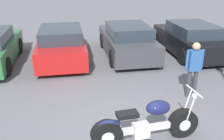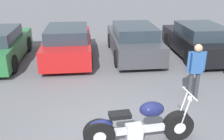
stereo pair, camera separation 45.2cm
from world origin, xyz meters
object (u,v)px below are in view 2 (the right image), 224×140
at_px(parked_car_red, 68,43).
at_px(parked_car_dark_grey, 133,41).
at_px(motorcycle, 139,126).
at_px(parked_car_black, 198,41).
at_px(person_standing, 196,68).

xyz_separation_m(parked_car_red, parked_car_dark_grey, (2.73, 0.06, 0.00)).
distance_m(motorcycle, parked_car_black, 6.65).
distance_m(motorcycle, parked_car_dark_grey, 5.86).
relative_size(parked_car_black, person_standing, 2.59).
bearing_deg(person_standing, parked_car_black, 64.82).
distance_m(motorcycle, parked_car_red, 5.98).
height_order(parked_car_red, parked_car_black, same).
height_order(parked_car_red, person_standing, person_standing).
distance_m(parked_car_red, parked_car_black, 5.46).
relative_size(motorcycle, parked_car_black, 0.56).
relative_size(motorcycle, person_standing, 1.46).
height_order(parked_car_dark_grey, parked_car_black, same).
xyz_separation_m(parked_car_red, person_standing, (3.70, -3.92, 0.31)).
xyz_separation_m(parked_car_dark_grey, parked_car_black, (2.73, -0.25, 0.00)).
xyz_separation_m(parked_car_dark_grey, person_standing, (0.97, -3.99, 0.31)).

